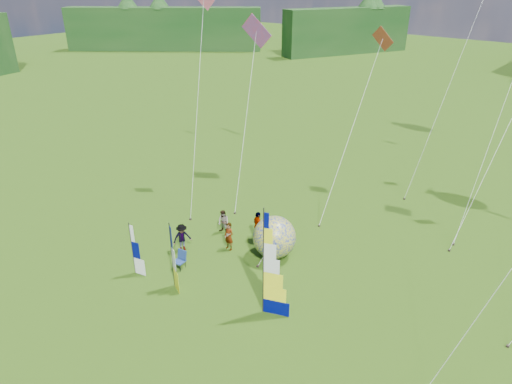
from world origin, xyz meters
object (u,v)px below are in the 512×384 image
Objects in this scene: bol_inflatable at (274,237)px; spectator_b at (223,222)px; feather_banner_main at (263,265)px; side_banner_far at (132,249)px; camp_chair at (179,260)px; side_banner_left at (172,256)px; spectator_d at (258,226)px; spectator_a at (229,236)px; spectator_c at (182,238)px.

bol_inflatable is 4.04m from spectator_b.
feather_banner_main is 7.75m from side_banner_far.
feather_banner_main is at bearing -32.74° from spectator_b.
side_banner_far is 1.23× the size of bol_inflatable.
camp_chair is at bearing -80.28° from spectator_b.
side_banner_left is 1.48× the size of bol_inflatable.
spectator_b is 0.82× the size of spectator_d.
feather_banner_main is 1.81× the size of side_banner_far.
side_banner_left is 4.52m from spectator_a.
spectator_c reaches higher than camp_chair.
camp_chair is (-5.80, -0.19, -2.21)m from feather_banner_main.
spectator_d is (0.62, 1.92, 0.07)m from spectator_a.
side_banner_far is at bearing 95.09° from spectator_d.
spectator_d is (0.44, 6.34, -0.89)m from side_banner_left.
spectator_a is 2.02m from spectator_d.
spectator_a is at bearing -25.49° from spectator_c.
side_banner_left is 2.01m from camp_chair.
side_banner_far is 2.61m from camp_chair.
spectator_d is (-4.40, 4.94, -1.80)m from feather_banner_main.
spectator_c is at bearing -146.28° from bol_inflatable.
spectator_b is 0.90× the size of spectator_c.
spectator_a reaches higher than spectator_c.
spectator_d is (2.97, 6.97, -0.57)m from side_banner_far.
spectator_c is at bearing 83.04° from spectator_d.
spectator_d is (2.65, 3.77, 0.08)m from spectator_c.
spectator_c is at bearing 154.77° from side_banner_left.
spectator_d is at bearing 109.60° from feather_banner_main.
side_banner_left is at bearing -73.15° from spectator_b.
feather_banner_main reaches higher than spectator_c.
spectator_a is at bearing 100.27° from spectator_d.
spectator_c is at bearing 124.32° from camp_chair.
feather_banner_main is 2.22× the size of bol_inflatable.
feather_banner_main reaches higher than spectator_a.
spectator_d is at bearing 66.34° from camp_chair.
side_banner_far is 3.28m from spectator_c.
spectator_b is at bearing 13.02° from spectator_c.
spectator_d reaches higher than spectator_a.
spectator_d is 5.33m from camp_chair.
spectator_c is (-4.50, -3.00, -0.38)m from bol_inflatable.
side_banner_far is 1.76× the size of spectator_c.
feather_banner_main is 5.12m from bol_inflatable.
bol_inflatable is 1.42× the size of spectator_a.
side_banner_far reaches higher than camp_chair.
side_banner_left is (-4.85, -1.40, -0.92)m from feather_banner_main.
camp_chair is (-0.77, -3.21, -0.34)m from spectator_a.
spectator_c is at bearing -134.50° from spectator_a.
spectator_d is at bearing 110.05° from side_banner_left.
spectator_a is 1.93m from spectator_b.
feather_banner_main reaches higher than camp_chair.
feather_banner_main is at bearing -6.59° from camp_chair.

